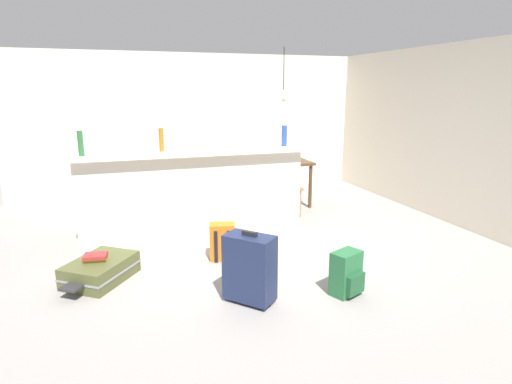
% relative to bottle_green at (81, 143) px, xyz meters
% --- Properties ---
extents(ground_plane, '(13.00, 13.00, 0.05)m').
position_rel_bottle_green_xyz_m(ground_plane, '(1.85, -0.41, -1.31)').
color(ground_plane, gray).
extents(wall_back, '(6.60, 0.10, 2.50)m').
position_rel_bottle_green_xyz_m(wall_back, '(1.85, 2.64, -0.03)').
color(wall_back, silver).
rests_on(wall_back, ground_plane).
extents(wall_right, '(0.10, 6.00, 2.50)m').
position_rel_bottle_green_xyz_m(wall_right, '(4.90, -0.11, -0.03)').
color(wall_right, silver).
rests_on(wall_right, ground_plane).
extents(partition_half_wall, '(2.80, 0.20, 1.09)m').
position_rel_bottle_green_xyz_m(partition_half_wall, '(1.28, 0.03, -0.74)').
color(partition_half_wall, silver).
rests_on(partition_half_wall, ground_plane).
extents(bar_countertop, '(2.96, 0.40, 0.05)m').
position_rel_bottle_green_xyz_m(bar_countertop, '(1.28, 0.03, -0.17)').
color(bar_countertop, white).
rests_on(bar_countertop, partition_half_wall).
extents(bottle_green, '(0.06, 0.06, 0.29)m').
position_rel_bottle_green_xyz_m(bottle_green, '(0.00, 0.00, 0.00)').
color(bottle_green, '#2D6B38').
rests_on(bottle_green, bar_countertop).
extents(bottle_amber, '(0.06, 0.06, 0.28)m').
position_rel_bottle_green_xyz_m(bottle_amber, '(0.90, 0.08, -0.00)').
color(bottle_amber, '#9E661E').
rests_on(bottle_amber, bar_countertop).
extents(bottle_white, '(0.06, 0.06, 0.22)m').
position_rel_bottle_green_xyz_m(bottle_white, '(1.66, -0.06, -0.03)').
color(bottle_white, silver).
rests_on(bottle_white, bar_countertop).
extents(bottle_blue, '(0.07, 0.07, 0.27)m').
position_rel_bottle_green_xyz_m(bottle_blue, '(2.49, 0.07, -0.01)').
color(bottle_blue, '#284C89').
rests_on(bottle_blue, bar_countertop).
extents(dining_table, '(1.10, 0.80, 0.74)m').
position_rel_bottle_green_xyz_m(dining_table, '(2.81, 1.24, -0.64)').
color(dining_table, '#4C331E').
rests_on(dining_table, ground_plane).
extents(dining_chair_near_partition, '(0.45, 0.45, 0.93)m').
position_rel_bottle_green_xyz_m(dining_chair_near_partition, '(2.80, 0.73, -0.77)').
color(dining_chair_near_partition, '#9E754C').
rests_on(dining_chair_near_partition, ground_plane).
extents(pendant_lamp, '(0.34, 0.34, 0.82)m').
position_rel_bottle_green_xyz_m(pendant_lamp, '(2.91, 1.14, 0.52)').
color(pendant_lamp, black).
extents(suitcase_flat_olive, '(0.81, 0.86, 0.22)m').
position_rel_bottle_green_xyz_m(suitcase_flat_olive, '(0.13, -0.88, -1.17)').
color(suitcase_flat_olive, '#51562D').
rests_on(suitcase_flat_olive, ground_plane).
extents(suitcase_upright_navy, '(0.47, 0.49, 0.67)m').
position_rel_bottle_green_xyz_m(suitcase_upright_navy, '(1.42, -1.78, -0.95)').
color(suitcase_upright_navy, '#1E284C').
rests_on(suitcase_upright_navy, ground_plane).
extents(backpack_orange, '(0.32, 0.30, 0.42)m').
position_rel_bottle_green_xyz_m(backpack_orange, '(1.43, -0.73, -1.08)').
color(backpack_orange, orange).
rests_on(backpack_orange, ground_plane).
extents(backpack_green, '(0.33, 0.31, 0.42)m').
position_rel_bottle_green_xyz_m(backpack_green, '(2.32, -1.93, -1.08)').
color(backpack_green, '#286B3D').
rests_on(backpack_green, ground_plane).
extents(book_stack, '(0.24, 0.22, 0.07)m').
position_rel_bottle_green_xyz_m(book_stack, '(0.10, -0.87, -1.03)').
color(book_stack, gold).
rests_on(book_stack, suitcase_flat_olive).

